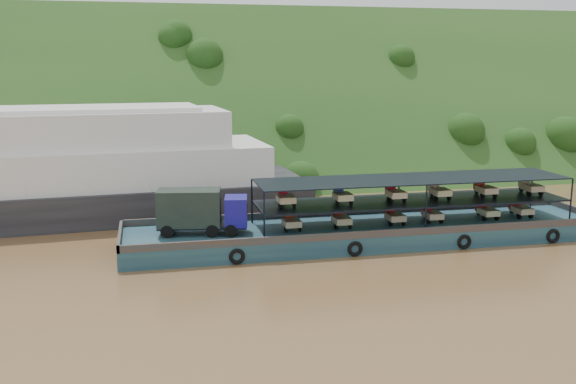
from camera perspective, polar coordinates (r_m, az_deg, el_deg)
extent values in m
plane|color=brown|center=(47.02, 3.19, -4.42)|extent=(160.00, 160.00, 0.00)
cube|color=#1A3D16|center=(81.49, -3.69, 2.31)|extent=(140.00, 39.60, 39.60)
cube|color=#122C41|center=(47.29, 6.93, -3.65)|extent=(35.00, 7.00, 1.20)
cube|color=#592D19|center=(50.20, 5.67, -1.74)|extent=(35.00, 0.20, 0.50)
cube|color=#592D19|center=(43.99, 8.43, -3.69)|extent=(35.00, 0.20, 0.50)
cube|color=#592D19|center=(55.28, 24.23, -1.48)|extent=(0.20, 7.00, 0.50)
cube|color=#592D19|center=(44.52, -14.72, -3.76)|extent=(0.20, 7.00, 0.50)
torus|color=black|center=(41.66, -4.55, -5.74)|extent=(1.06, 0.26, 1.06)
torus|color=black|center=(43.44, 5.99, -5.05)|extent=(1.06, 0.26, 1.06)
torus|color=black|center=(46.54, 15.40, -4.29)|extent=(1.06, 0.26, 1.06)
torus|color=black|center=(50.15, 22.51, -3.64)|extent=(1.06, 0.26, 1.06)
cylinder|color=black|center=(44.07, -10.69, -3.47)|extent=(0.93, 0.45, 0.89)
cylinder|color=black|center=(45.87, -10.39, -2.87)|extent=(0.93, 0.45, 0.89)
cylinder|color=black|center=(43.77, -6.75, -3.45)|extent=(0.93, 0.45, 0.89)
cylinder|color=black|center=(45.58, -6.60, -2.85)|extent=(0.93, 0.45, 0.89)
cylinder|color=black|center=(43.71, -5.11, -3.44)|extent=(0.93, 0.45, 0.89)
cylinder|color=black|center=(45.52, -5.04, -2.84)|extent=(0.93, 0.45, 0.89)
cube|color=black|center=(44.69, -7.59, -2.99)|extent=(6.30, 2.93, 0.18)
cube|color=navy|center=(44.33, -4.64, -1.68)|extent=(1.85, 2.36, 1.96)
cube|color=black|center=(44.24, -3.67, -1.22)|extent=(0.35, 1.77, 0.80)
cube|color=black|center=(44.47, -8.78, -1.38)|extent=(4.57, 2.81, 2.49)
cube|color=black|center=(48.03, 10.94, -0.77)|extent=(23.00, 5.00, 0.12)
cube|color=black|center=(47.71, 11.01, 1.16)|extent=(23.00, 5.00, 0.08)
cylinder|color=black|center=(42.36, -2.12, -2.20)|extent=(0.12, 0.12, 3.30)
cylinder|color=black|center=(47.17, -3.23, -0.81)|extent=(0.12, 0.12, 3.30)
cylinder|color=black|center=(45.80, 12.17, -1.42)|extent=(0.12, 0.12, 3.30)
cylinder|color=black|center=(50.28, 9.81, -0.20)|extent=(0.12, 0.12, 3.30)
cylinder|color=black|center=(51.63, 23.86, -0.71)|extent=(0.12, 0.12, 3.30)
cylinder|color=black|center=(55.64, 20.84, 0.33)|extent=(0.12, 0.12, 3.30)
cylinder|color=black|center=(46.53, -0.07, -2.72)|extent=(0.12, 0.52, 0.52)
cylinder|color=black|center=(44.72, -0.20, -3.30)|extent=(0.14, 0.52, 0.52)
cylinder|color=black|center=(44.94, 1.05, -3.23)|extent=(0.14, 0.52, 0.52)
cube|color=#C7B58C|center=(45.07, 0.33, -2.74)|extent=(1.15, 1.50, 0.44)
cube|color=red|center=(46.12, 0.01, -2.18)|extent=(0.55, 0.80, 0.80)
cube|color=red|center=(45.81, 0.06, -1.63)|extent=(0.50, 0.10, 0.10)
cylinder|color=black|center=(47.43, 4.27, -2.48)|extent=(0.12, 0.52, 0.52)
cylinder|color=black|center=(45.62, 4.32, -3.04)|extent=(0.14, 0.52, 0.52)
cylinder|color=black|center=(45.91, 5.51, -2.96)|extent=(0.14, 0.52, 0.52)
cube|color=#C3B98A|center=(46.01, 4.79, -2.48)|extent=(1.15, 1.50, 0.44)
cube|color=#B30C0B|center=(47.03, 4.38, -1.95)|extent=(0.55, 0.80, 0.80)
cube|color=#B30C0B|center=(46.73, 4.46, -1.40)|extent=(0.50, 0.10, 0.10)
cylinder|color=black|center=(48.75, 8.87, -2.20)|extent=(0.12, 0.52, 0.52)
cylinder|color=black|center=(46.94, 9.10, -2.74)|extent=(0.14, 0.52, 0.52)
cylinder|color=black|center=(47.32, 10.23, -2.66)|extent=(0.14, 0.52, 0.52)
cube|color=tan|center=(47.36, 9.52, -2.20)|extent=(1.15, 1.50, 0.44)
cube|color=red|center=(48.36, 9.02, -1.68)|extent=(0.55, 0.80, 0.80)
cube|color=red|center=(48.07, 9.12, -1.16)|extent=(0.50, 0.10, 0.10)
cylinder|color=black|center=(49.88, 12.02, -2.01)|extent=(0.12, 0.52, 0.52)
cylinder|color=black|center=(48.09, 12.37, -2.52)|extent=(0.14, 0.52, 0.52)
cylinder|color=black|center=(48.51, 13.44, -2.45)|extent=(0.14, 0.52, 0.52)
cube|color=beige|center=(48.53, 12.75, -2.00)|extent=(1.15, 1.50, 0.44)
cube|color=red|center=(49.50, 12.19, -1.50)|extent=(0.55, 0.80, 0.80)
cube|color=red|center=(49.22, 12.31, -0.98)|extent=(0.50, 0.10, 0.10)
cylinder|color=black|center=(51.90, 16.58, -1.72)|extent=(0.12, 0.52, 0.52)
cylinder|color=black|center=(50.14, 17.07, -2.20)|extent=(0.14, 0.52, 0.52)
cylinder|color=black|center=(50.64, 18.05, -2.13)|extent=(0.14, 0.52, 0.52)
cube|color=beige|center=(50.60, 17.39, -1.70)|extent=(1.15, 1.50, 0.44)
cube|color=#B00B22|center=(51.54, 16.77, -1.22)|extent=(0.55, 0.80, 0.80)
cube|color=#B00B22|center=(51.27, 16.91, -0.73)|extent=(0.50, 0.10, 0.10)
cylinder|color=black|center=(53.35, 19.27, -1.54)|extent=(0.12, 0.52, 0.52)
cylinder|color=black|center=(51.60, 19.84, -2.00)|extent=(0.14, 0.52, 0.52)
cylinder|color=black|center=(52.14, 20.77, -1.93)|extent=(0.14, 0.52, 0.52)
cube|color=beige|center=(52.08, 20.13, -1.51)|extent=(1.15, 1.50, 0.44)
cube|color=#B10D0B|center=(52.99, 19.48, -1.06)|extent=(0.55, 0.80, 0.80)
cube|color=#B10D0B|center=(52.73, 19.63, -0.57)|extent=(0.50, 0.10, 0.10)
cylinder|color=black|center=(46.05, -0.56, -0.67)|extent=(0.12, 0.52, 0.52)
cylinder|color=black|center=(44.23, -0.71, -1.17)|extent=(0.14, 0.52, 0.52)
cylinder|color=black|center=(44.44, 0.55, -1.11)|extent=(0.14, 0.52, 0.52)
cube|color=#C2B789|center=(44.60, -0.18, -0.62)|extent=(1.15, 1.50, 0.44)
cube|color=red|center=(45.66, -0.49, -0.11)|extent=(0.55, 0.80, 0.80)
cube|color=red|center=(45.37, -0.43, 0.46)|extent=(0.50, 0.10, 0.10)
cylinder|color=black|center=(47.07, 4.37, -0.44)|extent=(0.12, 0.52, 0.52)
cylinder|color=black|center=(45.24, 4.43, -0.92)|extent=(0.14, 0.52, 0.52)
cylinder|color=black|center=(45.54, 5.63, -0.86)|extent=(0.14, 0.52, 0.52)
cube|color=beige|center=(45.65, 4.91, -0.38)|extent=(1.15, 1.50, 0.44)
cube|color=#1B3BA7|center=(46.69, 4.49, 0.11)|extent=(0.55, 0.80, 0.80)
cube|color=#1B3BA7|center=(46.40, 4.57, 0.67)|extent=(0.50, 0.10, 0.10)
cylinder|color=black|center=(48.38, 8.93, -0.22)|extent=(0.12, 0.52, 0.52)
cylinder|color=black|center=(46.56, 9.16, -0.68)|extent=(0.14, 0.52, 0.52)
cylinder|color=black|center=(46.93, 10.30, -0.62)|extent=(0.14, 0.52, 0.52)
cube|color=beige|center=(46.99, 9.59, -0.16)|extent=(1.15, 1.50, 0.44)
cube|color=red|center=(48.00, 9.08, 0.32)|extent=(0.55, 0.80, 0.80)
cube|color=red|center=(47.73, 9.19, 0.86)|extent=(0.50, 0.10, 0.10)
cylinder|color=black|center=(49.75, 12.67, -0.04)|extent=(0.12, 0.52, 0.52)
cylinder|color=black|center=(47.94, 13.04, -0.48)|extent=(0.14, 0.52, 0.52)
cylinder|color=black|center=(48.38, 14.11, -0.43)|extent=(0.14, 0.52, 0.52)
cube|color=beige|center=(48.40, 13.41, 0.02)|extent=(1.15, 1.50, 0.44)
cube|color=beige|center=(49.38, 12.84, 0.48)|extent=(0.55, 0.80, 0.80)
cube|color=beige|center=(49.12, 12.97, 1.01)|extent=(0.50, 0.10, 0.10)
cylinder|color=black|center=(51.43, 16.43, 0.14)|extent=(0.12, 0.52, 0.52)
cylinder|color=black|center=(49.65, 16.92, -0.28)|extent=(0.14, 0.52, 0.52)
cylinder|color=black|center=(50.15, 17.92, -0.23)|extent=(0.14, 0.52, 0.52)
cube|color=#CCB590|center=(50.13, 17.25, 0.20)|extent=(1.15, 1.50, 0.44)
cube|color=red|center=(51.08, 16.62, 0.64)|extent=(0.55, 0.80, 0.80)
cube|color=red|center=(50.82, 16.77, 1.16)|extent=(0.50, 0.10, 0.10)
cylinder|color=black|center=(53.38, 20.04, 0.31)|extent=(0.12, 0.52, 0.52)
cylinder|color=black|center=(51.63, 20.63, -0.09)|extent=(0.14, 0.52, 0.52)
cylinder|color=black|center=(52.18, 21.55, -0.04)|extent=(0.14, 0.52, 0.52)
cube|color=tan|center=(52.13, 20.91, 0.37)|extent=(1.15, 1.50, 0.44)
cube|color=#C8BE8E|center=(53.04, 20.25, 0.80)|extent=(0.55, 0.80, 0.80)
cube|color=#C8BE8E|center=(52.80, 20.40, 1.29)|extent=(0.50, 0.10, 0.10)
cube|color=black|center=(57.46, -21.67, -0.91)|extent=(46.40, 14.66, 2.74)
cube|color=silver|center=(56.94, -21.88, 2.02)|extent=(39.48, 13.03, 3.20)
cube|color=silver|center=(56.57, -22.11, 5.10)|extent=(32.56, 11.40, 2.97)
cube|color=silver|center=(56.44, -22.24, 6.77)|extent=(27.92, 9.94, 0.34)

